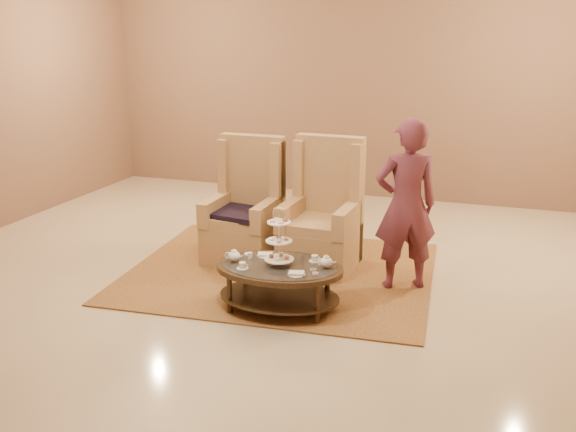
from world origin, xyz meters
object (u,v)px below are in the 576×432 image
at_px(tea_table, 279,273).
at_px(person, 406,205).
at_px(armchair_left, 246,218).
at_px(armchair_right, 323,224).

relative_size(tea_table, person, 0.72).
height_order(armchair_left, person, person).
relative_size(armchair_left, armchair_right, 0.98).
xyz_separation_m(tea_table, armchair_right, (0.06, 1.24, 0.11)).
height_order(armchair_right, person, person).
height_order(tea_table, armchair_left, armchair_left).
relative_size(armchair_right, person, 0.82).
distance_m(armchair_left, armchair_right, 0.87).
bearing_deg(tea_table, armchair_right, 83.81).
height_order(armchair_left, armchair_right, armchair_right).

